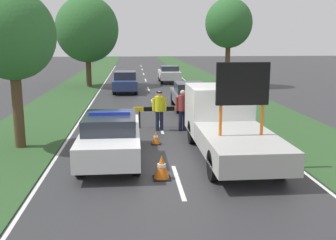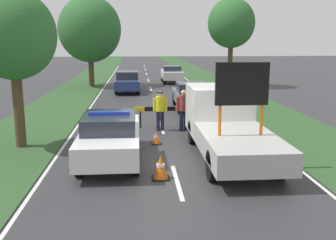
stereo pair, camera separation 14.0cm
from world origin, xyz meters
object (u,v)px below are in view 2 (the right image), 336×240
police_officer (160,107)px  traffic_cone_near_police (161,167)px  roadside_tree_near_right (13,36)px  queued_car_hatch_blue (128,82)px  traffic_cone_centre_front (156,138)px  queued_car_van_white (172,74)px  road_barrier (165,110)px  queued_car_suv_grey (191,95)px  police_car (110,136)px  roadside_tree_near_left (231,23)px  roadside_tree_mid_left (90,29)px  pedestrian_civilian (184,107)px  work_truck (226,122)px

police_officer → traffic_cone_near_police: bearing=111.9°
roadside_tree_near_right → police_officer: bearing=23.5°
queued_car_hatch_blue → roadside_tree_near_right: (-3.51, -14.98, 3.17)m
traffic_cone_centre_front → queued_car_van_white: 21.29m
road_barrier → traffic_cone_near_police: road_barrier is taller
road_barrier → queued_car_van_white: (1.90, 18.35, 0.05)m
traffic_cone_centre_front → queued_car_suv_grey: 7.88m
police_car → traffic_cone_near_police: bearing=-53.6°
queued_car_suv_grey → roadside_tree_near_left: bearing=-114.4°
roadside_tree_mid_left → roadside_tree_near_right: bearing=-91.3°
roadside_tree_near_left → roadside_tree_near_right: bearing=-123.8°
road_barrier → roadside_tree_mid_left: bearing=108.9°
roadside_tree_near_right → traffic_cone_near_police: bearing=-37.3°
queued_car_van_white → roadside_tree_mid_left: 8.21m
traffic_cone_near_police → roadside_tree_near_right: (-4.84, 3.68, 3.62)m
road_barrier → queued_car_suv_grey: bearing=70.7°
traffic_cone_centre_front → police_car: bearing=-129.7°
queued_car_hatch_blue → police_officer: bearing=97.5°
police_officer → roadside_tree_near_left: roadside_tree_near_left is taller
traffic_cone_centre_front → queued_car_van_white: (2.43, 21.14, 0.58)m
police_officer → traffic_cone_centre_front: police_officer is taller
police_car → traffic_cone_near_police: size_ratio=7.13×
road_barrier → police_officer: police_officer is taller
police_car → roadside_tree_mid_left: roadside_tree_mid_left is taller
traffic_cone_near_police → queued_car_suv_grey: queued_car_suv_grey is taller
police_car → pedestrian_civilian: size_ratio=2.77×
police_officer → roadside_tree_mid_left: roadside_tree_mid_left is taller
police_car → roadside_tree_mid_left: 21.26m
road_barrier → roadside_tree_near_left: bearing=68.3°
road_barrier → traffic_cone_centre_front: (-0.54, -2.79, -0.53)m
police_car → work_truck: 3.93m
queued_car_suv_grey → police_officer: bearing=68.8°
road_barrier → queued_car_suv_grey: queued_car_suv_grey is taller
traffic_cone_centre_front → queued_car_suv_grey: (2.34, 7.51, 0.54)m
road_barrier → police_officer: bearing=-111.9°
work_truck → queued_car_suv_grey: (0.02, 8.78, -0.29)m
pedestrian_civilian → queued_car_hatch_blue: pedestrian_civilian is taller
police_car → queued_car_hatch_blue: size_ratio=1.10×
police_car → roadside_tree_near_left: roadside_tree_near_left is taller
queued_car_van_white → roadside_tree_mid_left: size_ratio=0.58×
road_barrier → queued_car_van_white: queued_car_van_white is taller
road_barrier → pedestrian_civilian: 1.04m
queued_car_suv_grey → roadside_tree_near_right: bearing=46.2°
police_officer → pedestrian_civilian: bearing=-161.1°
police_car → roadside_tree_near_left: bearing=64.0°
work_truck → traffic_cone_near_police: 3.49m
road_barrier → queued_car_hatch_blue: (-1.92, 12.14, 0.02)m
work_truck → police_officer: (-2.04, 3.49, -0.07)m
traffic_cone_near_police → queued_car_hatch_blue: 18.71m
road_barrier → queued_car_van_white: 18.45m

